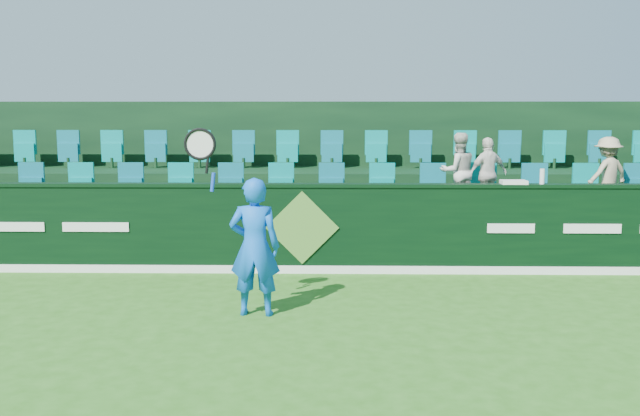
{
  "coord_description": "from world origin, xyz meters",
  "views": [
    {
      "loc": [
        0.47,
        -6.57,
        2.46
      ],
      "look_at": [
        0.29,
        2.8,
        1.15
      ],
      "focal_mm": 40.0,
      "sensor_mm": 36.0,
      "label": 1
    }
  ],
  "objects_px": {
    "tennis_player": "(254,245)",
    "spectator_right": "(607,174)",
    "spectator_left": "(458,171)",
    "spectator_middle": "(488,174)",
    "towel": "(514,182)",
    "drinks_bottle": "(542,176)"
  },
  "relations": [
    {
      "from": "tennis_player",
      "to": "spectator_right",
      "type": "xyz_separation_m",
      "value": [
        5.43,
        3.38,
        0.55
      ]
    },
    {
      "from": "spectator_left",
      "to": "spectator_right",
      "type": "distance_m",
      "value": 2.43
    },
    {
      "from": "tennis_player",
      "to": "spectator_middle",
      "type": "height_order",
      "value": "tennis_player"
    },
    {
      "from": "spectator_right",
      "to": "spectator_middle",
      "type": "bearing_deg",
      "value": -24.44
    },
    {
      "from": "spectator_left",
      "to": "towel",
      "type": "xyz_separation_m",
      "value": [
        0.63,
        -1.12,
        -0.06
      ]
    },
    {
      "from": "towel",
      "to": "drinks_bottle",
      "type": "height_order",
      "value": "drinks_bottle"
    },
    {
      "from": "tennis_player",
      "to": "towel",
      "type": "height_order",
      "value": "tennis_player"
    },
    {
      "from": "spectator_middle",
      "to": "spectator_left",
      "type": "bearing_deg",
      "value": -21.48
    },
    {
      "from": "towel",
      "to": "drinks_bottle",
      "type": "distance_m",
      "value": 0.43
    },
    {
      "from": "tennis_player",
      "to": "spectator_middle",
      "type": "xyz_separation_m",
      "value": [
        3.48,
        3.38,
        0.55
      ]
    },
    {
      "from": "towel",
      "to": "drinks_bottle",
      "type": "xyz_separation_m",
      "value": [
        0.42,
        0.0,
        0.09
      ]
    },
    {
      "from": "spectator_left",
      "to": "drinks_bottle",
      "type": "bearing_deg",
      "value": 120.73
    },
    {
      "from": "tennis_player",
      "to": "spectator_right",
      "type": "distance_m",
      "value": 6.42
    },
    {
      "from": "spectator_middle",
      "to": "drinks_bottle",
      "type": "height_order",
      "value": "spectator_middle"
    },
    {
      "from": "tennis_player",
      "to": "spectator_middle",
      "type": "bearing_deg",
      "value": 44.2
    },
    {
      "from": "spectator_left",
      "to": "spectator_right",
      "type": "relative_size",
      "value": 1.06
    },
    {
      "from": "tennis_player",
      "to": "spectator_middle",
      "type": "distance_m",
      "value": 4.89
    },
    {
      "from": "spectator_right",
      "to": "towel",
      "type": "relative_size",
      "value": 3.22
    },
    {
      "from": "spectator_left",
      "to": "spectator_middle",
      "type": "bearing_deg",
      "value": 167.64
    },
    {
      "from": "spectator_middle",
      "to": "towel",
      "type": "xyz_separation_m",
      "value": [
        0.14,
        -1.12,
        -0.02
      ]
    },
    {
      "from": "spectator_left",
      "to": "spectator_right",
      "type": "height_order",
      "value": "spectator_left"
    },
    {
      "from": "spectator_left",
      "to": "spectator_right",
      "type": "bearing_deg",
      "value": 167.64
    }
  ]
}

